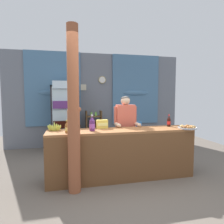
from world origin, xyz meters
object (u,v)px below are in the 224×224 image
Objects in this scene: pastry_tray at (188,127)px; soda_bottle_cola at (169,121)px; drink_fridge at (64,113)px; banana_bunch at (54,128)px; snack_box_instant_noodle at (102,124)px; stall_counter at (123,150)px; plastic_lawn_chair at (132,135)px; bottle_shelf_rack at (94,128)px; timber_post at (74,114)px; shopkeeper at (125,123)px; soda_bottle_grape_soda at (92,124)px; soda_bottle_iced_tea at (67,127)px.

soda_bottle_cola is at bearing 122.33° from pastry_tray.
drink_fridge is 7.91× the size of soda_bottle_cola.
drink_fridge is 3.29m from pastry_tray.
banana_bunch is (-0.15, -2.00, -0.08)m from drink_fridge.
stall_counter is at bearing -44.93° from snack_box_instant_noodle.
drink_fridge is 2.26× the size of plastic_lawn_chair.
soda_bottle_cola is (1.27, -2.16, 0.45)m from bottle_shelf_rack.
snack_box_instant_noodle reaches higher than stall_counter.
timber_post is 1.42m from shopkeeper.
soda_bottle_grape_soda reaches higher than plastic_lawn_chair.
pastry_tray reaches higher than plastic_lawn_chair.
drink_fridge is 1.26× the size of shopkeeper.
pastry_tray is (1.81, -0.16, -0.10)m from soda_bottle_grape_soda.
stall_counter is at bearing -84.82° from bottle_shelf_rack.
drink_fridge is at bearing 115.40° from stall_counter.
banana_bunch is at bearing -179.71° from soda_bottle_cola.
snack_box_instant_noodle is (-0.11, -2.08, 0.43)m from bottle_shelf_rack.
banana_bunch is (-0.66, 0.16, -0.07)m from soda_bottle_grape_soda.
soda_bottle_cola is (1.05, 0.25, 0.46)m from stall_counter.
stall_counter is 12.52× the size of snack_box_instant_noodle.
plastic_lawn_chair is at bearing 103.90° from soda_bottle_cola.
soda_bottle_iced_tea is at bearing -49.28° from banana_bunch.
bottle_shelf_rack reaches higher than banana_bunch.
soda_bottle_cola reaches higher than snack_box_instant_noodle.
snack_box_instant_noodle is at bearing 27.86° from soda_bottle_iced_tea.
pastry_tray is at bearing -59.35° from bottle_shelf_rack.
banana_bunch reaches higher than plastic_lawn_chair.
timber_post reaches higher than stall_counter.
soda_bottle_grape_soda is at bearing -13.69° from banana_bunch.
plastic_lawn_chair is 1.72m from snack_box_instant_noodle.
drink_fridge is 2.05m from snack_box_instant_noodle.
drink_fridge is at bearing 103.37° from soda_bottle_grape_soda.
banana_bunch is (-1.21, 0.24, 0.41)m from stall_counter.
banana_bunch is at bearing 123.41° from timber_post.
drink_fridge reaches higher than stall_counter.
soda_bottle_cola is (2.11, -1.99, -0.04)m from drink_fridge.
snack_box_instant_noodle is 1.64m from pastry_tray.
bottle_shelf_rack is (0.84, 0.17, -0.49)m from drink_fridge.
soda_bottle_cola is 1.38m from snack_box_instant_noodle.
soda_bottle_cola is at bearing 6.16° from soda_bottle_grape_soda.
soda_bottle_iced_tea is at bearing -152.14° from snack_box_instant_noodle.
soda_bottle_grape_soda is (0.33, 0.34, -0.22)m from timber_post.
timber_post reaches higher than snack_box_instant_noodle.
bottle_shelf_rack is 5.02× the size of soda_bottle_iced_tea.
banana_bunch is (-2.47, 0.32, 0.03)m from pastry_tray.
banana_bunch is at bearing 168.98° from stall_counter.
shopkeeper is 4.29× the size of pastry_tray.
soda_bottle_grape_soda reaches higher than stall_counter.
banana_bunch is at bearing 166.31° from soda_bottle_grape_soda.
soda_bottle_grape_soda is (-0.77, -0.50, 0.08)m from shopkeeper.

